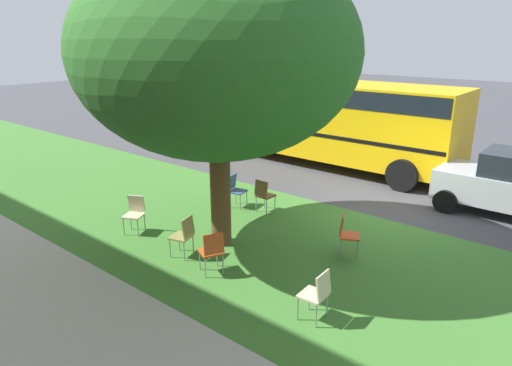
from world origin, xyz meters
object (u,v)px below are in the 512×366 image
(chair_3, at_px, (212,249))
(chair_5, at_px, (264,193))
(street_tree, at_px, (217,54))
(chair_1, at_px, (184,234))
(chair_0, at_px, (317,292))
(chair_2, at_px, (235,188))
(chair_6, at_px, (135,211))
(chair_4, at_px, (347,232))
(school_bus, at_px, (312,112))

(chair_3, height_order, chair_5, same)
(street_tree, xyz_separation_m, chair_1, (0.14, 0.97, -3.55))
(street_tree, relative_size, chair_0, 7.01)
(chair_2, distance_m, chair_6, 2.82)
(chair_4, bearing_deg, chair_5, -15.96)
(chair_3, xyz_separation_m, chair_5, (1.24, -3.16, 0.00))
(chair_4, distance_m, chair_6, 4.85)
(chair_3, height_order, chair_4, same)
(chair_0, bearing_deg, chair_1, -3.15)
(chair_6, relative_size, school_bus, 0.08)
(chair_1, relative_size, chair_6, 1.00)
(chair_2, distance_m, chair_5, 0.86)
(chair_3, height_order, chair_6, same)
(chair_4, bearing_deg, chair_2, -10.23)
(chair_2, distance_m, school_bus, 5.59)
(street_tree, relative_size, chair_6, 7.01)
(chair_4, bearing_deg, chair_3, 55.66)
(street_tree, distance_m, chair_5, 4.11)
(chair_2, bearing_deg, chair_3, 124.69)
(chair_5, bearing_deg, chair_2, 9.81)
(chair_1, xyz_separation_m, chair_3, (-0.96, 0.16, 0.00))
(street_tree, relative_size, chair_5, 7.01)
(chair_3, bearing_deg, chair_2, -55.31)
(chair_0, xyz_separation_m, school_bus, (5.52, -8.38, 1.24))
(street_tree, relative_size, chair_2, 7.01)
(chair_0, xyz_separation_m, chair_6, (5.15, -0.31, 0.00))
(school_bus, bearing_deg, chair_2, 101.25)
(chair_2, bearing_deg, chair_1, 111.45)
(chair_2, relative_size, school_bus, 0.08)
(street_tree, relative_size, chair_1, 7.01)
(chair_1, xyz_separation_m, chair_6, (1.82, -0.12, 0.00))
(chair_1, distance_m, chair_3, 0.97)
(chair_2, xyz_separation_m, school_bus, (1.06, -5.35, 1.24))
(chair_2, bearing_deg, chair_5, -170.19)
(chair_0, xyz_separation_m, chair_4, (0.77, -2.37, 0.00))
(street_tree, bearing_deg, chair_5, -78.58)
(street_tree, height_order, chair_1, street_tree)
(street_tree, relative_size, chair_3, 7.01)
(chair_2, xyz_separation_m, chair_6, (0.70, 2.73, 0.00))
(chair_0, height_order, chair_6, same)
(chair_6, height_order, school_bus, school_bus)
(chair_1, relative_size, chair_5, 1.00)
(street_tree, bearing_deg, chair_1, 81.97)
(chair_4, xyz_separation_m, chair_6, (4.38, 2.07, 0.00))
(school_bus, bearing_deg, street_tree, 107.81)
(street_tree, height_order, school_bus, street_tree)
(street_tree, height_order, chair_4, street_tree)
(chair_3, distance_m, school_bus, 9.02)
(chair_5, height_order, school_bus, school_bus)
(chair_2, height_order, chair_3, same)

